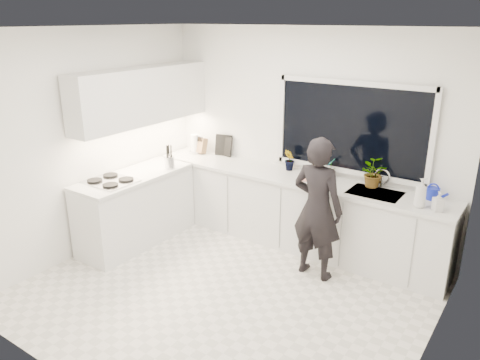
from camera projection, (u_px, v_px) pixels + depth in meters
The scene contains 25 objects.
floor at pixel (225, 293), 5.01m from camera, with size 4.00×3.50×0.02m, color beige.
wall_back at pixel (306, 137), 5.93m from camera, with size 4.00×0.02×2.70m, color white.
wall_left at pixel (90, 143), 5.64m from camera, with size 0.02×3.50×2.70m, color white.
wall_right at pixel (440, 222), 3.48m from camera, with size 0.02×3.50×2.70m, color white.
ceiling at pixel (221, 27), 4.11m from camera, with size 4.00×3.50×0.02m, color white.
window at pixel (351, 128), 5.51m from camera, with size 1.80×0.02×1.00m, color black.
base_cabinets_back at pixel (291, 211), 5.99m from camera, with size 3.92×0.58×0.88m, color white.
base_cabinets_left at pixel (136, 210), 6.03m from camera, with size 0.58×1.60×0.88m, color white.
countertop_back at pixel (292, 177), 5.83m from camera, with size 3.94×0.62×0.04m, color silver.
countertop_left at pixel (134, 176), 5.88m from camera, with size 0.62×1.60×0.04m, color silver.
upper_cabinets at pixel (142, 96), 5.90m from camera, with size 0.34×2.10×0.70m, color white.
sink at pixel (375, 197), 5.28m from camera, with size 0.58×0.42×0.14m, color silver.
faucet at pixel (382, 179), 5.38m from camera, with size 0.03×0.03×0.22m, color silver.
stovetop at pixel (110, 181), 5.60m from camera, with size 0.56×0.48×0.03m, color black.
person at pixel (317, 209), 5.11m from camera, with size 0.59×0.39×1.62m, color black.
pizza_tray at pixel (317, 180), 5.62m from camera, with size 0.41×0.30×0.03m, color #BDBDC1.
pizza at pixel (317, 179), 5.61m from camera, with size 0.38×0.27×0.01m, color red.
watering_can at pixel (433, 194), 5.06m from camera, with size 0.14×0.14×0.13m, color #1221AD.
paper_towel_roll at pixel (195, 144), 6.76m from camera, with size 0.11×0.11×0.26m, color white.
knife_block at pixel (202, 146), 6.74m from camera, with size 0.13×0.10×0.22m, color #A5824D.
utensil_crock at pixel (170, 162), 6.08m from camera, with size 0.13×0.13×0.16m, color silver.
picture_frame_large at pixel (226, 146), 6.62m from camera, with size 0.22×0.02×0.28m, color black.
picture_frame_small at pixel (224, 145), 6.64m from camera, with size 0.25×0.02×0.30m, color black.
herb_plants at pixel (345, 169), 5.57m from camera, with size 1.36×0.37×0.34m.
soap_bottles at pixel (426, 195), 4.80m from camera, with size 0.33×0.17×0.31m.
Camera 1 is at (2.59, -3.46, 2.79)m, focal length 35.00 mm.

